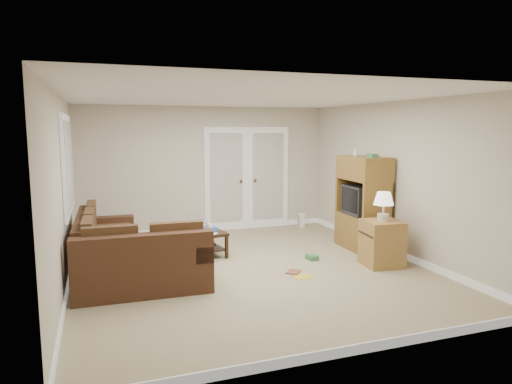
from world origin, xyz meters
name	(u,v)px	position (x,y,z in m)	size (l,w,h in m)	color
floor	(250,270)	(0.00, 0.00, 0.00)	(5.50, 5.50, 0.00)	tan
ceiling	(250,97)	(0.00, 0.00, 2.50)	(5.00, 5.50, 0.02)	white
wall_left	(62,194)	(-2.50, 0.00, 1.25)	(0.02, 5.50, 2.50)	beige
wall_right	(397,179)	(2.50, 0.00, 1.25)	(0.02, 5.50, 2.50)	beige
wall_back	(206,170)	(0.00, 2.75, 1.25)	(5.00, 0.02, 2.50)	beige
wall_front	(351,222)	(0.00, -2.75, 1.25)	(5.00, 0.02, 2.50)	beige
baseboards	(250,266)	(0.00, 0.00, 0.05)	(5.00, 5.50, 0.10)	silver
french_doors	(247,179)	(0.85, 2.71, 1.04)	(1.80, 0.05, 2.13)	silver
window_left	(68,164)	(-2.46, 1.00, 1.55)	(0.05, 1.92, 1.42)	silver
sectional_sofa	(121,255)	(-1.80, 0.27, 0.31)	(1.75, 2.63, 0.80)	#442A1A
coffee_table	(203,240)	(-0.46, 1.12, 0.22)	(0.67, 1.08, 0.68)	black
tv_armoire	(363,203)	(2.20, 0.49, 0.81)	(0.58, 1.01, 1.71)	brown
side_cabinet	(382,239)	(1.94, -0.46, 0.41)	(0.59, 0.59, 1.13)	olive
space_heater	(302,220)	(1.97, 2.45, 0.15)	(0.12, 0.10, 0.29)	white
floor_magazine	(303,277)	(0.58, -0.57, 0.00)	(0.25, 0.20, 0.01)	gold
floor_greenbox	(312,257)	(1.09, 0.17, 0.04)	(0.15, 0.19, 0.08)	#387B46
floor_book	(288,271)	(0.48, -0.28, 0.01)	(0.17, 0.23, 0.02)	brown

